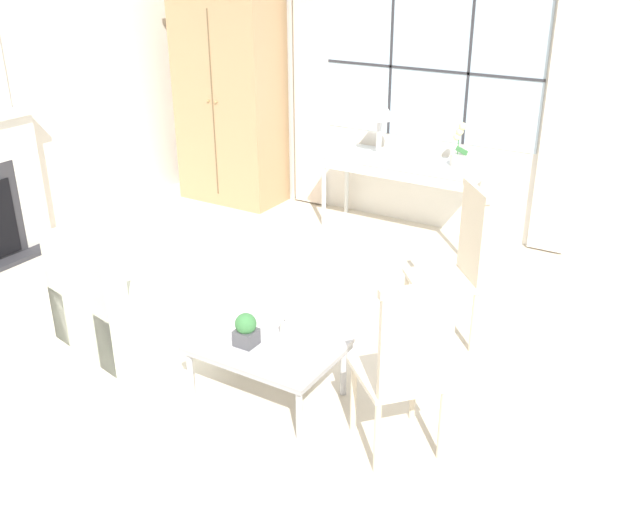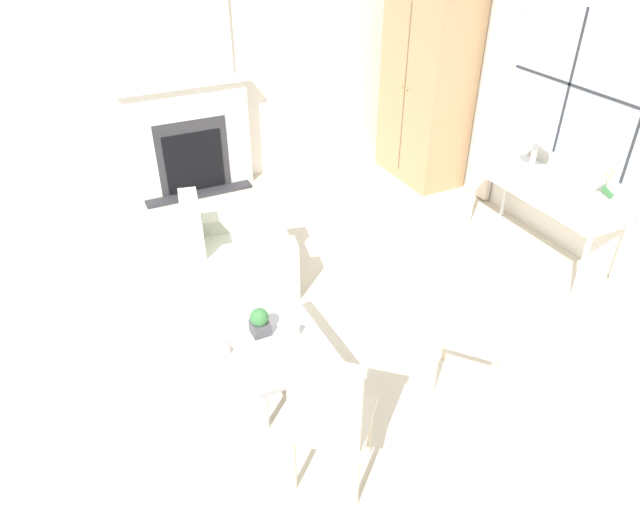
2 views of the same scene
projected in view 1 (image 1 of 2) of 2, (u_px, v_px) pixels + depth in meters
name	position (u px, v px, depth m)	size (l,w,h in m)	color
ground_plane	(245.00, 357.00, 4.97)	(14.00, 14.00, 0.00)	beige
wall_back_windowed	(429.00, 86.00, 6.75)	(7.20, 0.14, 2.80)	silver
wall_left	(2.00, 96.00, 6.29)	(0.06, 7.20, 2.80)	silver
armoire	(230.00, 93.00, 7.55)	(1.18, 0.65, 2.33)	tan
console_table	(402.00, 167.00, 6.81)	(1.55, 0.55, 0.75)	silver
table_lamp	(380.00, 111.00, 6.72)	(0.29, 0.29, 0.55)	silver
potted_orchid	(458.00, 150.00, 6.50)	(0.16, 0.13, 0.41)	#BCB7AD
armchair_upholstered	(133.00, 302.00, 5.14)	(0.97, 1.06, 0.83)	beige
side_chair_wooden	(458.00, 259.00, 4.94)	(0.62, 0.62, 1.15)	beige
accent_chair_wooden	(407.00, 362.00, 3.77)	(0.62, 0.62, 1.11)	beige
coffee_table	(266.00, 347.00, 4.41)	(0.91, 0.62, 0.40)	#BCBCC1
potted_plant_small	(246.00, 329.00, 4.31)	(0.13, 0.13, 0.21)	#4C4C51
pillar_candle	(285.00, 329.00, 4.44)	(0.09, 0.09, 0.11)	silver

